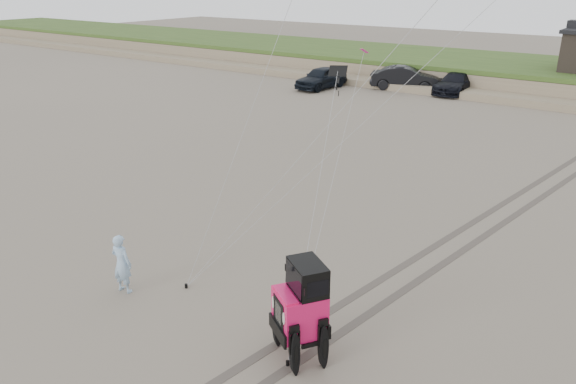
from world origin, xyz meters
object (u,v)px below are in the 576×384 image
at_px(truck_a, 321,78).
at_px(truck_b, 406,78).
at_px(truck_c, 456,83).
at_px(jeep, 300,320).
at_px(man, 122,263).

height_order(truck_a, truck_b, truck_b).
distance_m(truck_a, truck_b, 6.32).
relative_size(truck_c, jeep, 1.03).
bearing_deg(truck_c, man, -85.94).
bearing_deg(truck_c, jeep, -76.25).
distance_m(truck_b, truck_c, 3.68).
distance_m(truck_c, man, 32.11).
bearing_deg(jeep, truck_c, 137.45).
xyz_separation_m(truck_b, truck_c, (3.60, 0.79, -0.11)).
xyz_separation_m(truck_b, man, (6.35, -31.21, -0.01)).
bearing_deg(truck_a, truck_b, 36.24).
relative_size(truck_a, truck_c, 0.93).
height_order(truck_c, man, man).
height_order(truck_b, jeep, jeep).
bearing_deg(jeep, man, -141.62).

